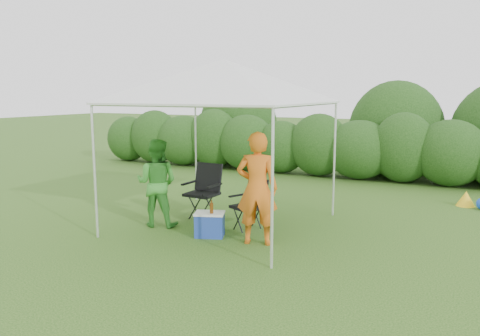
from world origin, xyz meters
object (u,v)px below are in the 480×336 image
at_px(canopy, 224,82).
at_px(chair_right, 251,200).
at_px(woman, 157,183).
at_px(cooler, 210,224).
at_px(man, 257,188).
at_px(chair_left, 204,187).

height_order(canopy, chair_right, canopy).
relative_size(chair_right, woman, 0.57).
xyz_separation_m(canopy, cooler, (0.08, -0.66, -2.26)).
relative_size(canopy, man, 1.80).
xyz_separation_m(canopy, man, (0.91, -0.66, -1.60)).
bearing_deg(man, chair_right, -75.21).
height_order(canopy, woman, canopy).
bearing_deg(chair_left, chair_right, -14.48).
relative_size(chair_left, man, 0.57).
relative_size(canopy, woman, 2.06).
xyz_separation_m(chair_right, cooler, (-0.41, -0.70, -0.29)).
distance_m(canopy, cooler, 2.36).
distance_m(canopy, chair_right, 2.03).
relative_size(chair_right, chair_left, 0.88).
distance_m(chair_right, man, 0.89).
height_order(chair_right, woman, woman).
relative_size(man, woman, 1.14).
distance_m(woman, cooler, 1.26).
bearing_deg(chair_right, man, -33.28).
distance_m(chair_right, chair_left, 1.17).
bearing_deg(chair_left, canopy, -28.56).
bearing_deg(cooler, canopy, 76.36).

